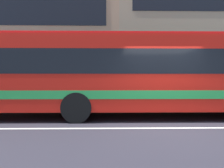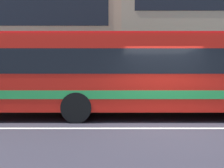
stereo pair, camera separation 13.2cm
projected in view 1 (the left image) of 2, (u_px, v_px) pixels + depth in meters
ground_plane at (170, 128)px, 6.30m from camera, size 160.00×160.00×0.00m
lane_centre_line at (170, 128)px, 6.30m from camera, size 60.00×0.16×0.01m
hedge_row_far at (152, 97)px, 11.62m from camera, size 13.62×1.10×0.98m
transit_bus at (101, 73)px, 8.27m from camera, size 12.18×2.67×3.04m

